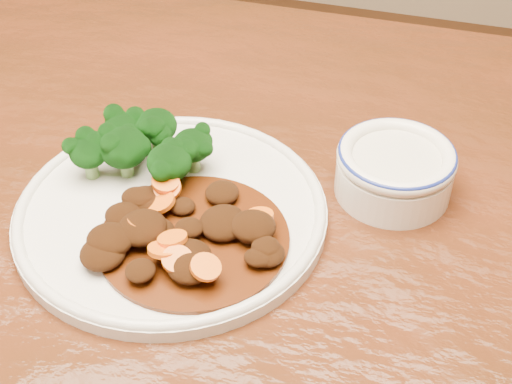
# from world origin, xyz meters

# --- Properties ---
(dining_table) EXTENTS (1.50, 0.91, 0.75)m
(dining_table) POSITION_xyz_m (-0.00, 0.00, 0.67)
(dining_table) COLOR #501F0E
(dining_table) RESTS_ON ground
(dinner_plate) EXTENTS (0.29, 0.29, 0.02)m
(dinner_plate) POSITION_xyz_m (0.01, -0.00, 0.76)
(dinner_plate) COLOR silver
(dinner_plate) RESTS_ON dining_table
(broccoli_florets) EXTENTS (0.13, 0.10, 0.05)m
(broccoli_florets) POSITION_xyz_m (-0.03, 0.05, 0.79)
(broccoli_florets) COLOR #6F9C51
(broccoli_florets) RESTS_ON dinner_plate
(mince_stew) EXTENTS (0.17, 0.17, 0.03)m
(mince_stew) POSITION_xyz_m (0.04, -0.04, 0.77)
(mince_stew) COLOR #471F07
(mince_stew) RESTS_ON dinner_plate
(dip_bowl) EXTENTS (0.11, 0.11, 0.05)m
(dip_bowl) POSITION_xyz_m (0.20, 0.10, 0.78)
(dip_bowl) COLOR white
(dip_bowl) RESTS_ON dining_table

